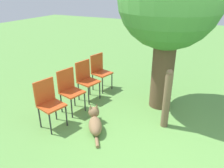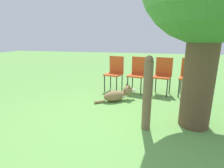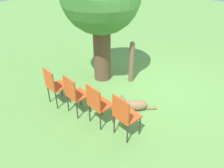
{
  "view_description": "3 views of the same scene",
  "coord_description": "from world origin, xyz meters",
  "px_view_note": "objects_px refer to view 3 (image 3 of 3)",
  "views": [
    {
      "loc": [
        0.79,
        -3.35,
        2.6
      ],
      "look_at": [
        -1.17,
        0.57,
        0.65
      ],
      "focal_mm": 35.0,
      "sensor_mm": 36.0,
      "label": 1
    },
    {
      "loc": [
        2.79,
        0.55,
        1.48
      ],
      "look_at": [
        -1.17,
        -0.42,
        0.4
      ],
      "focal_mm": 28.0,
      "sensor_mm": 36.0,
      "label": 2
    },
    {
      "loc": [
        -4.93,
        -2.19,
        3.26
      ],
      "look_at": [
        -1.16,
        0.32,
        0.54
      ],
      "focal_mm": 35.0,
      "sensor_mm": 36.0,
      "label": 3
    }
  ],
  "objects_px": {
    "dog": "(132,104)",
    "red_chair_0": "(124,114)",
    "red_chair_1": "(98,103)",
    "red_chair_3": "(54,84)",
    "red_chair_2": "(74,93)",
    "fence_post": "(132,62)"
  },
  "relations": [
    {
      "from": "fence_post",
      "to": "red_chair_0",
      "type": "xyz_separation_m",
      "value": [
        -2.07,
        -1.01,
        -0.05
      ]
    },
    {
      "from": "red_chair_3",
      "to": "red_chair_2",
      "type": "bearing_deg",
      "value": -76.74
    },
    {
      "from": "dog",
      "to": "red_chair_3",
      "type": "bearing_deg",
      "value": -8.79
    },
    {
      "from": "fence_post",
      "to": "red_chair_1",
      "type": "xyz_separation_m",
      "value": [
        -2.06,
        -0.35,
        -0.05
      ]
    },
    {
      "from": "fence_post",
      "to": "red_chair_2",
      "type": "distance_m",
      "value": 2.08
    },
    {
      "from": "dog",
      "to": "fence_post",
      "type": "height_order",
      "value": "fence_post"
    },
    {
      "from": "dog",
      "to": "red_chair_2",
      "type": "bearing_deg",
      "value": 4.28
    },
    {
      "from": "fence_post",
      "to": "red_chair_1",
      "type": "distance_m",
      "value": 2.09
    },
    {
      "from": "red_chair_0",
      "to": "red_chair_1",
      "type": "height_order",
      "value": "same"
    },
    {
      "from": "fence_post",
      "to": "red_chair_0",
      "type": "bearing_deg",
      "value": -154.11
    },
    {
      "from": "red_chair_1",
      "to": "red_chair_3",
      "type": "relative_size",
      "value": 1.0
    },
    {
      "from": "red_chair_3",
      "to": "fence_post",
      "type": "bearing_deg",
      "value": -11.36
    },
    {
      "from": "red_chair_2",
      "to": "red_chair_3",
      "type": "distance_m",
      "value": 0.66
    },
    {
      "from": "red_chair_1",
      "to": "red_chair_3",
      "type": "height_order",
      "value": "same"
    },
    {
      "from": "fence_post",
      "to": "red_chair_1",
      "type": "relative_size",
      "value": 1.26
    },
    {
      "from": "dog",
      "to": "fence_post",
      "type": "xyz_separation_m",
      "value": [
        1.21,
        0.72,
        0.47
      ]
    },
    {
      "from": "dog",
      "to": "red_chair_0",
      "type": "bearing_deg",
      "value": 73.59
    },
    {
      "from": "fence_post",
      "to": "red_chair_3",
      "type": "xyz_separation_m",
      "value": [
        -2.04,
        0.97,
        -0.05
      ]
    },
    {
      "from": "fence_post",
      "to": "red_chair_3",
      "type": "height_order",
      "value": "fence_post"
    },
    {
      "from": "dog",
      "to": "red_chair_0",
      "type": "relative_size",
      "value": 0.92
    },
    {
      "from": "red_chair_1",
      "to": "red_chair_2",
      "type": "relative_size",
      "value": 1.0
    },
    {
      "from": "dog",
      "to": "red_chair_2",
      "type": "distance_m",
      "value": 1.39
    }
  ]
}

